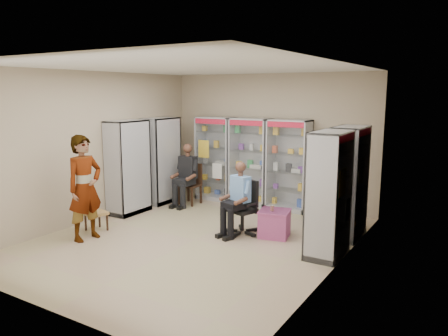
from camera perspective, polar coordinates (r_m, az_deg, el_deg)
The scene contains 18 objects.
floor at distance 7.88m, azimuth -3.78°, elevation -9.33°, with size 6.00×6.00×0.00m, color tan.
room_shell at distance 7.46m, azimuth -3.96°, elevation 5.09°, with size 5.02×6.02×3.01m.
cabinet_back_left at distance 10.55m, azimuth -1.08°, elevation 1.25°, with size 0.90×0.50×2.00m, color #9DA0A4.
cabinet_back_mid at distance 10.08m, azimuth 3.48°, elevation 0.82°, with size 0.90×0.50×2.00m, color silver.
cabinet_back_right at distance 9.67m, azimuth 8.45°, elevation 0.34°, with size 0.90×0.50×2.00m, color #B4B7BC.
cabinet_right_far at distance 8.10m, azimuth 15.95°, elevation -1.81°, with size 0.50×0.90×2.00m, color #A8AAAF.
cabinet_right_near at distance 7.07m, azimuth 13.54°, elevation -3.40°, with size 0.50×0.90×2.00m, color #A6A9AE.
cabinet_left_far at distance 10.35m, azimuth -8.21°, elevation 0.98°, with size 0.50×0.90×2.00m, color silver.
cabinet_left_near at distance 9.54m, azimuth -12.42°, elevation 0.08°, with size 0.50×0.90×2.00m, color #B4B8BC.
wooden_chair at distance 10.19m, azimuth -4.47°, elevation -2.12°, with size 0.42×0.42×0.94m, color black.
seated_customer at distance 10.11m, azimuth -4.65°, elevation -1.07°, with size 0.44×0.60×1.34m, color black, non-canonical shape.
office_chair at distance 8.06m, azimuth 2.41°, elevation -5.14°, with size 0.54×0.54×1.00m, color black.
seated_shopkeeper at distance 7.99m, azimuth 2.25°, elevation -4.28°, with size 0.42×0.58×1.27m, color #709FDD, non-canonical shape.
pink_trunk at distance 8.00m, azimuth 6.60°, elevation -7.21°, with size 0.51×0.49×0.49m, color #A0407E.
tea_glass at distance 7.88m, azimuth 6.31°, elevation -5.24°, with size 0.07×0.07×0.10m, color #5A1707.
woven_stool_a at distance 8.14m, azimuth 6.58°, elevation -7.10°, with size 0.44×0.44×0.44m, color tan.
woven_stool_b at distance 8.65m, azimuth -16.33°, elevation -6.68°, with size 0.36×0.36×0.36m, color #9A6441.
standing_man at distance 8.03m, azimuth -17.72°, elevation -2.49°, with size 0.68×0.45×1.87m, color gray.
Camera 1 is at (4.30, -6.06, 2.60)m, focal length 35.00 mm.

